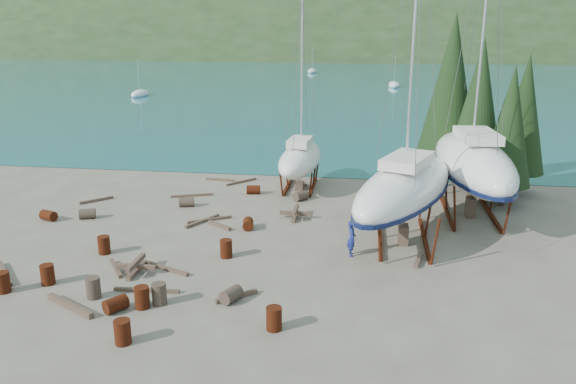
# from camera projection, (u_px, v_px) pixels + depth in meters

# --- Properties ---
(ground) EXTENTS (600.00, 600.00, 0.00)m
(ground) POSITION_uv_depth(u_px,v_px,m) (242.00, 256.00, 26.95)
(ground) COLOR #5D5549
(ground) RESTS_ON ground
(bay_water) EXTENTS (700.00, 700.00, 0.00)m
(bay_water) POSITION_uv_depth(u_px,v_px,m) (362.00, 45.00, 325.84)
(bay_water) COLOR #1B7388
(bay_water) RESTS_ON ground
(far_hill) EXTENTS (800.00, 360.00, 110.00)m
(far_hill) POSITION_uv_depth(u_px,v_px,m) (362.00, 45.00, 330.59)
(far_hill) COLOR #23361B
(far_hill) RESTS_ON ground
(far_house_left) EXTENTS (6.60, 5.60, 5.60)m
(far_house_left) POSITION_uv_depth(u_px,v_px,m) (199.00, 47.00, 214.67)
(far_house_left) COLOR beige
(far_house_left) RESTS_ON ground
(far_house_center) EXTENTS (6.60, 5.60, 5.60)m
(far_house_center) POSITION_uv_depth(u_px,v_px,m) (302.00, 48.00, 209.16)
(far_house_center) COLOR beige
(far_house_center) RESTS_ON ground
(far_house_right) EXTENTS (6.60, 5.60, 5.60)m
(far_house_right) POSITION_uv_depth(u_px,v_px,m) (440.00, 48.00, 202.28)
(far_house_right) COLOR beige
(far_house_right) RESTS_ON ground
(cypress_near_right) EXTENTS (3.60, 3.60, 10.00)m
(cypress_near_right) POSITION_uv_depth(u_px,v_px,m) (479.00, 106.00, 34.97)
(cypress_near_right) COLOR black
(cypress_near_right) RESTS_ON ground
(cypress_mid_right) EXTENTS (3.06, 3.06, 8.50)m
(cypress_mid_right) POSITION_uv_depth(u_px,v_px,m) (509.00, 126.00, 33.12)
(cypress_mid_right) COLOR black
(cypress_mid_right) RESTS_ON ground
(cypress_back_left) EXTENTS (4.14, 4.14, 11.50)m
(cypress_back_left) POSITION_uv_depth(u_px,v_px,m) (451.00, 89.00, 36.83)
(cypress_back_left) COLOR black
(cypress_back_left) RESTS_ON ground
(cypress_far_right) EXTENTS (3.24, 3.24, 9.00)m
(cypress_far_right) POSITION_uv_depth(u_px,v_px,m) (524.00, 114.00, 35.68)
(cypress_far_right) COLOR black
(cypress_far_right) RESTS_ON ground
(moored_boat_left) EXTENTS (2.00, 5.00, 6.05)m
(moored_boat_left) POSITION_uv_depth(u_px,v_px,m) (140.00, 94.00, 87.91)
(moored_boat_left) COLOR white
(moored_boat_left) RESTS_ON ground
(moored_boat_mid) EXTENTS (2.00, 5.00, 6.05)m
(moored_boat_mid) POSITION_uv_depth(u_px,v_px,m) (394.00, 85.00, 101.38)
(moored_boat_mid) COLOR white
(moored_boat_mid) RESTS_ON ground
(moored_boat_far) EXTENTS (2.00, 5.00, 6.05)m
(moored_boat_far) POSITION_uv_depth(u_px,v_px,m) (312.00, 71.00, 132.32)
(moored_boat_far) COLOR white
(moored_boat_far) RESTS_ON ground
(large_sailboat_near) EXTENTS (7.17, 11.55, 17.56)m
(large_sailboat_near) POSITION_uv_depth(u_px,v_px,m) (405.00, 187.00, 28.18)
(large_sailboat_near) COLOR white
(large_sailboat_near) RESTS_ON ground
(large_sailboat_far) EXTENTS (4.52, 12.37, 19.16)m
(large_sailboat_far) POSITION_uv_depth(u_px,v_px,m) (473.00, 162.00, 32.18)
(large_sailboat_far) COLOR white
(large_sailboat_far) RESTS_ON ground
(small_sailboat_shore) EXTENTS (3.10, 8.00, 12.51)m
(small_sailboat_shore) POSITION_uv_depth(u_px,v_px,m) (300.00, 159.00, 37.67)
(small_sailboat_shore) COLOR white
(small_sailboat_shore) RESTS_ON ground
(worker) EXTENTS (0.53, 0.71, 1.76)m
(worker) POSITION_uv_depth(u_px,v_px,m) (352.00, 238.00, 26.79)
(worker) COLOR navy
(worker) RESTS_ON ground
(drum_0) EXTENTS (0.58, 0.58, 0.88)m
(drum_0) POSITION_uv_depth(u_px,v_px,m) (3.00, 282.00, 23.17)
(drum_0) COLOR #571E0F
(drum_0) RESTS_ON ground
(drum_1) EXTENTS (0.91, 1.05, 0.58)m
(drum_1) POSITION_uv_depth(u_px,v_px,m) (231.00, 295.00, 22.42)
(drum_1) COLOR #2D2823
(drum_1) RESTS_ON ground
(drum_2) EXTENTS (1.02, 0.84, 0.58)m
(drum_2) POSITION_uv_depth(u_px,v_px,m) (48.00, 216.00, 31.80)
(drum_2) COLOR #571E0F
(drum_2) RESTS_ON ground
(drum_3) EXTENTS (0.58, 0.58, 0.88)m
(drum_3) POSITION_uv_depth(u_px,v_px,m) (123.00, 332.00, 19.41)
(drum_3) COLOR #571E0F
(drum_3) RESTS_ON ground
(drum_4) EXTENTS (0.95, 0.70, 0.58)m
(drum_4) POSITION_uv_depth(u_px,v_px,m) (253.00, 190.00, 36.83)
(drum_4) COLOR #571E0F
(drum_4) RESTS_ON ground
(drum_6) EXTENTS (0.74, 0.98, 0.58)m
(drum_6) POSITION_uv_depth(u_px,v_px,m) (248.00, 224.00, 30.45)
(drum_6) COLOR #571E0F
(drum_6) RESTS_ON ground
(drum_7) EXTENTS (0.58, 0.58, 0.88)m
(drum_7) POSITION_uv_depth(u_px,v_px,m) (274.00, 318.00, 20.30)
(drum_7) COLOR #571E0F
(drum_7) RESTS_ON ground
(drum_8) EXTENTS (0.58, 0.58, 0.88)m
(drum_8) POSITION_uv_depth(u_px,v_px,m) (104.00, 245.00, 27.12)
(drum_8) COLOR #571E0F
(drum_8) RESTS_ON ground
(drum_9) EXTENTS (0.99, 0.77, 0.58)m
(drum_9) POSITION_uv_depth(u_px,v_px,m) (187.00, 202.00, 34.25)
(drum_9) COLOR #2D2823
(drum_9) RESTS_ON ground
(drum_10) EXTENTS (0.58, 0.58, 0.88)m
(drum_10) POSITION_uv_depth(u_px,v_px,m) (142.00, 297.00, 21.89)
(drum_10) COLOR #571E0F
(drum_10) RESTS_ON ground
(drum_11) EXTENTS (1.02, 1.04, 0.58)m
(drum_11) POSITION_uv_depth(u_px,v_px,m) (301.00, 196.00, 35.47)
(drum_11) COLOR #2D2823
(drum_11) RESTS_ON ground
(drum_12) EXTENTS (0.98, 1.05, 0.58)m
(drum_12) POSITION_uv_depth(u_px,v_px,m) (116.00, 304.00, 21.67)
(drum_12) COLOR #571E0F
(drum_12) RESTS_ON ground
(drum_13) EXTENTS (0.58, 0.58, 0.88)m
(drum_13) POSITION_uv_depth(u_px,v_px,m) (47.00, 274.00, 23.90)
(drum_13) COLOR #571E0F
(drum_13) RESTS_ON ground
(drum_14) EXTENTS (0.58, 0.58, 0.88)m
(drum_14) POSITION_uv_depth(u_px,v_px,m) (226.00, 249.00, 26.69)
(drum_14) COLOR #571E0F
(drum_14) RESTS_ON ground
(drum_15) EXTENTS (1.03, 0.86, 0.58)m
(drum_15) POSITION_uv_depth(u_px,v_px,m) (87.00, 214.00, 32.11)
(drum_15) COLOR #2D2823
(drum_15) RESTS_ON ground
(drum_16) EXTENTS (0.58, 0.58, 0.88)m
(drum_16) POSITION_uv_depth(u_px,v_px,m) (93.00, 288.00, 22.69)
(drum_16) COLOR #2D2823
(drum_16) RESTS_ON ground
(drum_17) EXTENTS (0.58, 0.58, 0.88)m
(drum_17) POSITION_uv_depth(u_px,v_px,m) (159.00, 294.00, 22.18)
(drum_17) COLOR #2D2823
(drum_17) RESTS_ON ground
(timber_0) EXTENTS (1.78, 2.07, 0.14)m
(timber_0) POSITION_uv_depth(u_px,v_px,m) (241.00, 182.00, 39.52)
(timber_0) COLOR brown
(timber_0) RESTS_ON ground
(timber_1) EXTENTS (0.54, 1.67, 0.19)m
(timber_1) POSITION_uv_depth(u_px,v_px,m) (419.00, 260.00, 26.25)
(timber_1) COLOR brown
(timber_1) RESTS_ON ground
(timber_3) EXTENTS (2.79, 0.30, 0.15)m
(timber_3) POSITION_uv_depth(u_px,v_px,m) (147.00, 290.00, 23.28)
(timber_3) COLOR brown
(timber_3) RESTS_ON ground
(timber_5) EXTENTS (2.58, 1.27, 0.16)m
(timber_5) POSITION_uv_depth(u_px,v_px,m) (165.00, 268.00, 25.41)
(timber_5) COLOR brown
(timber_5) RESTS_ON ground
(timber_6) EXTENTS (1.06, 1.83, 0.19)m
(timber_6) POSITION_uv_depth(u_px,v_px,m) (300.00, 182.00, 39.29)
(timber_6) COLOR brown
(timber_6) RESTS_ON ground
(timber_7) EXTENTS (1.54, 1.34, 0.17)m
(timber_7) POSITION_uv_depth(u_px,v_px,m) (237.00, 296.00, 22.74)
(timber_7) COLOR brown
(timber_7) RESTS_ON ground
(timber_8) EXTENTS (1.54, 1.15, 0.19)m
(timber_8) POSITION_uv_depth(u_px,v_px,m) (219.00, 226.00, 30.76)
(timber_8) COLOR brown
(timber_8) RESTS_ON ground
(timber_9) EXTENTS (2.11, 0.37, 0.15)m
(timber_9) POSITION_uv_depth(u_px,v_px,m) (220.00, 180.00, 40.05)
(timber_9) COLOR brown
(timber_9) RESTS_ON ground
(timber_10) EXTENTS (1.39, 2.35, 0.16)m
(timber_10) POSITION_uv_depth(u_px,v_px,m) (202.00, 221.00, 31.52)
(timber_10) COLOR brown
(timber_10) RESTS_ON ground
(timber_11) EXTENTS (2.27, 1.49, 0.15)m
(timber_11) POSITION_uv_depth(u_px,v_px,m) (210.00, 220.00, 31.76)
(timber_11) COLOR brown
(timber_11) RESTS_ON ground
(timber_12) EXTENTS (1.31, 1.73, 0.17)m
(timber_12) POSITION_uv_depth(u_px,v_px,m) (116.00, 268.00, 25.36)
(timber_12) COLOR brown
(timber_12) RESTS_ON ground
(timber_14) EXTENTS (2.08, 2.24, 0.18)m
(timber_14) POSITION_uv_depth(u_px,v_px,m) (5.00, 273.00, 24.83)
(timber_14) COLOR brown
(timber_14) RESTS_ON ground
(timber_15) EXTENTS (2.60, 1.08, 0.15)m
(timber_15) POSITION_uv_depth(u_px,v_px,m) (192.00, 195.00, 36.32)
(timber_15) COLOR brown
(timber_15) RESTS_ON ground
(timber_16) EXTENTS (2.57, 1.53, 0.23)m
(timber_16) POSITION_uv_depth(u_px,v_px,m) (70.00, 306.00, 21.92)
(timber_16) COLOR brown
(timber_16) RESTS_ON ground
(timber_17) EXTENTS (1.59, 1.67, 0.16)m
(timber_17) POSITION_uv_depth(u_px,v_px,m) (97.00, 200.00, 35.31)
(timber_17) COLOR brown
(timber_17) RESTS_ON ground
(timber_pile_fore) EXTENTS (1.80, 1.80, 0.60)m
(timber_pile_fore) POSITION_uv_depth(u_px,v_px,m) (136.00, 267.00, 25.02)
(timber_pile_fore) COLOR brown
(timber_pile_fore) RESTS_ON ground
(timber_pile_aft) EXTENTS (1.80, 1.80, 0.60)m
(timber_pile_aft) POSITION_uv_depth(u_px,v_px,m) (295.00, 213.00, 32.17)
(timber_pile_aft) COLOR brown
(timber_pile_aft) RESTS_ON ground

